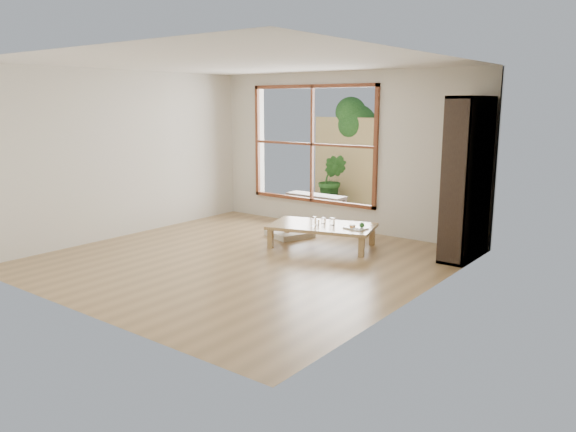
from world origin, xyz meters
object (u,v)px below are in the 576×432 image
(low_table, at_px, (322,227))
(garden_bench, at_px, (316,198))
(food_tray, at_px, (357,227))
(bookshelf, at_px, (467,179))

(low_table, relative_size, garden_bench, 1.42)
(garden_bench, bearing_deg, food_tray, -41.75)
(bookshelf, height_order, garden_bench, bookshelf)
(low_table, xyz_separation_m, food_tray, (0.55, 0.08, 0.06))
(low_table, relative_size, food_tray, 5.26)
(low_table, xyz_separation_m, garden_bench, (-1.41, 1.88, 0.05))
(bookshelf, relative_size, garden_bench, 1.84)
(low_table, height_order, bookshelf, bookshelf)
(bookshelf, xyz_separation_m, garden_bench, (-3.29, 1.20, -0.75))
(low_table, distance_m, bookshelf, 2.15)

